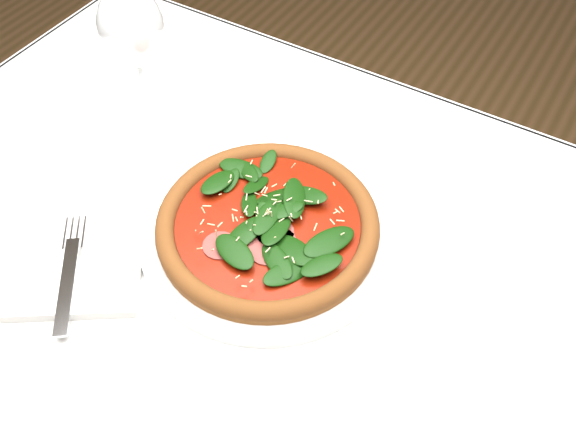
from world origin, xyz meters
The scene contains 6 objects.
dining_table centered at (0.00, 0.00, 0.65)m, with size 1.21×0.81×0.75m.
plate centered at (-0.02, 0.02, 0.76)m, with size 0.33×0.33×0.01m.
pizza centered at (-0.02, 0.02, 0.78)m, with size 0.37×0.37×0.04m.
wine_glass centered at (-0.30, 0.13, 0.90)m, with size 0.09×0.09×0.22m.
napkin centered at (-0.18, -0.18, 0.76)m, with size 0.17×0.08×0.01m, color silver.
fork centered at (-0.20, -0.15, 0.77)m, with size 0.13×0.16×0.00m.
Camera 1 is at (0.27, -0.41, 1.41)m, focal length 40.00 mm.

